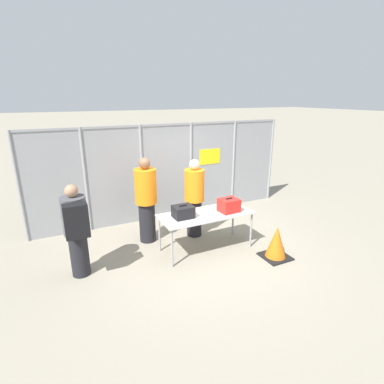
{
  "coord_description": "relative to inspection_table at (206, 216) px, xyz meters",
  "views": [
    {
      "loc": [
        -2.62,
        -4.78,
        2.99
      ],
      "look_at": [
        0.01,
        0.63,
        1.05
      ],
      "focal_mm": 28.0,
      "sensor_mm": 36.0,
      "label": 1
    }
  ],
  "objects": [
    {
      "name": "ground_plane",
      "position": [
        -0.02,
        -0.03,
        -0.72
      ],
      "size": [
        120.0,
        120.0,
        0.0
      ],
      "primitive_type": "plane",
      "color": "gray"
    },
    {
      "name": "security_worker_near",
      "position": [
        0.08,
        0.69,
        0.18
      ],
      "size": [
        0.43,
        0.43,
        1.73
      ],
      "rotation": [
        0.0,
        0.0,
        2.85
      ],
      "color": "black",
      "rests_on": "ground_plane"
    },
    {
      "name": "traveler_hooded",
      "position": [
        -2.39,
        0.09,
        0.19
      ],
      "size": [
        0.41,
        0.63,
        1.64
      ],
      "rotation": [
        0.0,
        0.0,
        0.11
      ],
      "color": "black",
      "rests_on": "ground_plane"
    },
    {
      "name": "security_worker_far",
      "position": [
        -0.94,
        0.88,
        0.22
      ],
      "size": [
        0.45,
        0.45,
        1.82
      ],
      "rotation": [
        0.0,
        0.0,
        3.58
      ],
      "color": "black",
      "rests_on": "ground_plane"
    },
    {
      "name": "fence_section",
      "position": [
        -0.02,
        1.98,
        0.51
      ],
      "size": [
        6.58,
        0.07,
        2.36
      ],
      "color": "gray",
      "rests_on": "ground_plane"
    },
    {
      "name": "utility_trailer",
      "position": [
        0.44,
        3.67,
        -0.3
      ],
      "size": [
        4.01,
        1.93,
        0.72
      ],
      "color": "#B2B2B7",
      "rests_on": "ground_plane"
    },
    {
      "name": "suitcase_red",
      "position": [
        0.46,
        -0.1,
        0.19
      ],
      "size": [
        0.39,
        0.34,
        0.29
      ],
      "color": "red",
      "rests_on": "inspection_table"
    },
    {
      "name": "suitcase_black",
      "position": [
        -0.48,
        0.03,
        0.17
      ],
      "size": [
        0.38,
        0.32,
        0.25
      ],
      "color": "black",
      "rests_on": "inspection_table"
    },
    {
      "name": "inspection_table",
      "position": [
        0.0,
        0.0,
        0.0
      ],
      "size": [
        1.86,
        0.78,
        0.77
      ],
      "color": "silver",
      "rests_on": "ground_plane"
    },
    {
      "name": "traffic_cone",
      "position": [
        1.06,
        -0.89,
        -0.42
      ],
      "size": [
        0.51,
        0.51,
        0.64
      ],
      "color": "black",
      "rests_on": "ground_plane"
    }
  ]
}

